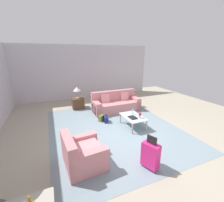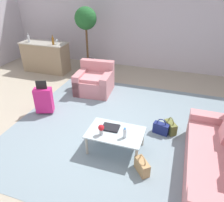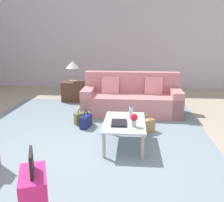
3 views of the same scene
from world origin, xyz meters
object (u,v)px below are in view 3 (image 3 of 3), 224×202
object	(u,v)px
table_lamp	(72,65)
handbag_navy	(86,121)
couch	(131,100)
side_table	(74,91)
coffee_table_book	(119,123)
flower_vase	(134,119)
handbag_olive	(82,118)
water_bottle	(131,112)
coffee_table	(124,124)
handbag_tan	(146,126)

from	to	relation	value
table_lamp	handbag_navy	xyz separation A→B (m)	(-2.05, -0.73, -0.83)
couch	side_table	xyz separation A→B (m)	(1.01, 1.60, -0.05)
coffee_table_book	table_lamp	xyz separation A→B (m)	(2.92, 1.42, 0.53)
table_lamp	coffee_table_book	bearing A→B (deg)	-154.07
flower_vase	handbag_olive	distance (m)	1.60
flower_vase	couch	bearing A→B (deg)	1.42
couch	flower_vase	size ratio (longest dim) A/B	10.73
water_bottle	table_lamp	distance (m)	3.09
couch	flower_vase	bearing A→B (deg)	-178.58
couch	table_lamp	bearing A→B (deg)	57.86
coffee_table_book	handbag_olive	xyz separation A→B (m)	(1.06, 0.80, -0.30)
coffee_table	flower_vase	size ratio (longest dim) A/B	5.01
water_bottle	coffee_table_book	bearing A→B (deg)	150.64
couch	handbag_tan	size ratio (longest dim) A/B	6.15
couch	coffee_table_book	distance (m)	1.93
coffee_table	table_lamp	size ratio (longest dim) A/B	1.87
coffee_table	flower_vase	world-z (taller)	flower_vase
coffee_table	coffee_table_book	xyz separation A→B (m)	(-0.12, 0.08, 0.07)
couch	flower_vase	distance (m)	2.03
coffee_table	handbag_navy	world-z (taller)	coffee_table
table_lamp	handbag_navy	bearing A→B (deg)	-160.48
coffee_table_book	side_table	world-z (taller)	side_table
handbag_navy	flower_vase	bearing A→B (deg)	-136.49
couch	table_lamp	world-z (taller)	table_lamp
couch	coffee_table	distance (m)	1.80
coffee_table_book	side_table	xyz separation A→B (m)	(2.92, 1.42, -0.17)
water_bottle	flower_vase	world-z (taller)	flower_vase
handbag_tan	couch	bearing A→B (deg)	13.55
water_bottle	couch	bearing A→B (deg)	0.00
coffee_table_book	side_table	distance (m)	3.25
side_table	table_lamp	bearing A→B (deg)	0.00
water_bottle	handbag_tan	distance (m)	0.62
table_lamp	side_table	bearing A→B (deg)	0.00
table_lamp	handbag_olive	distance (m)	2.13
coffee_table	water_bottle	xyz separation A→B (m)	(0.20, -0.10, 0.15)
table_lamp	handbag_olive	bearing A→B (deg)	-161.65
handbag_tan	handbag_olive	xyz separation A→B (m)	(0.34, 1.27, 0.00)
water_bottle	handbag_olive	distance (m)	1.28
coffee_table_book	handbag_olive	bearing A→B (deg)	34.97
coffee_table	side_table	bearing A→B (deg)	28.18
table_lamp	water_bottle	bearing A→B (deg)	-148.39
coffee_table	handbag_olive	size ratio (longest dim) A/B	2.87
coffee_table_book	handbag_navy	size ratio (longest dim) A/B	0.89
coffee_table	table_lamp	xyz separation A→B (m)	(2.80, 1.50, 0.60)
coffee_table	coffee_table_book	distance (m)	0.16
water_bottle	coffee_table_book	size ratio (longest dim) A/B	0.64
coffee_table	handbag_navy	bearing A→B (deg)	45.78
couch	handbag_navy	bearing A→B (deg)	139.95
handbag_navy	side_table	bearing A→B (deg)	19.52
table_lamp	handbag_tan	distance (m)	3.02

